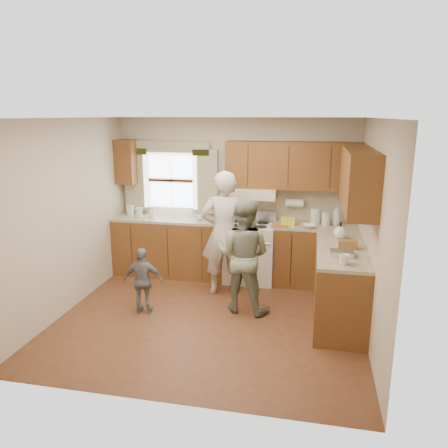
% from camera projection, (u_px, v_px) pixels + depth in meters
% --- Properties ---
extents(room, '(3.80, 3.80, 3.80)m').
position_uv_depth(room, '(209.00, 223.00, 5.31)').
color(room, '#4E2C18').
rests_on(room, ground).
extents(kitchen_fixtures, '(3.80, 2.25, 2.15)m').
position_uv_depth(kitchen_fixtures, '(268.00, 236.00, 6.31)').
color(kitchen_fixtures, '#4E2F10').
rests_on(kitchen_fixtures, ground).
extents(stove, '(0.76, 0.67, 1.07)m').
position_uv_depth(stove, '(250.00, 251.00, 6.80)').
color(stove, silver).
rests_on(stove, ground).
extents(woman_left, '(0.75, 0.59, 1.80)m').
position_uv_depth(woman_left, '(224.00, 233.00, 6.20)').
color(woman_left, beige).
rests_on(woman_left, ground).
extents(woman_right, '(0.83, 0.70, 1.52)m').
position_uv_depth(woman_right, '(243.00, 255.00, 5.67)').
color(woman_right, '#213727').
rests_on(woman_right, ground).
extents(child, '(0.54, 0.27, 0.89)m').
position_uv_depth(child, '(143.00, 281.00, 5.66)').
color(child, slate).
rests_on(child, ground).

